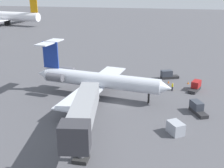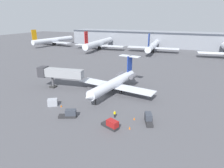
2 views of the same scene
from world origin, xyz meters
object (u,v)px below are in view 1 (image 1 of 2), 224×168
ground_crew_marshaller (172,87)px  traffic_cone_far (169,82)px  traffic_cone_mid (188,83)px  parked_airliner_east_end (7,16)px  jet_bridge (82,116)px  regional_jet (96,79)px  traffic_cone_near (174,124)px  cargo_container_uld (176,128)px  baggage_tug_spare (197,108)px  baggage_tug_lead (196,86)px  baggage_tug_trailing (168,75)px

ground_crew_marshaller → traffic_cone_far: bearing=10.1°
traffic_cone_mid → parked_airliner_east_end: bearing=49.7°
jet_bridge → traffic_cone_far: bearing=-19.6°
regional_jet → traffic_cone_mid: regional_jet is taller
regional_jet → traffic_cone_near: size_ratio=48.40×
cargo_container_uld → baggage_tug_spare: bearing=-24.8°
jet_bridge → baggage_tug_lead: size_ratio=3.55×
ground_crew_marshaller → baggage_tug_spare: 10.36m
jet_bridge → parked_airliner_east_end: (101.83, 71.81, -0.52)m
baggage_tug_lead → traffic_cone_far: 6.26m
regional_jet → traffic_cone_near: bearing=-121.7°
ground_crew_marshaller → traffic_cone_near: (-14.72, -0.34, -0.58)m
cargo_container_uld → ground_crew_marshaller: bearing=1.8°
ground_crew_marshaller → jet_bridge: bearing=155.6°
ground_crew_marshaller → baggage_tug_spare: baggage_tug_spare is taller
baggage_tug_spare → traffic_cone_far: size_ratio=7.66×
baggage_tug_spare → cargo_container_uld: (-7.69, 3.55, 0.04)m
baggage_tug_trailing → parked_airliner_east_end: (70.12, 81.72, 3.61)m
regional_jet → ground_crew_marshaller: 15.41m
baggage_tug_spare → baggage_tug_trailing: bearing=16.7°
baggage_tug_trailing → cargo_container_uld: 24.82m
baggage_tug_lead → baggage_tug_spare: size_ratio=1.00×
ground_crew_marshaller → baggage_tug_spare: (-9.52, -4.10, -0.02)m
traffic_cone_near → baggage_tug_spare: bearing=-35.9°
regional_jet → traffic_cone_far: bearing=-52.4°
jet_bridge → traffic_cone_near: bearing=-50.1°
regional_jet → baggage_tug_lead: (6.95, -18.58, -2.50)m
cargo_container_uld → regional_jet: bearing=52.1°
traffic_cone_near → parked_airliner_east_end: parked_airliner_east_end is taller
jet_bridge → cargo_container_uld: bearing=-58.8°
baggage_tug_lead → baggage_tug_spare: (-10.65, 0.42, 0.00)m
regional_jet → traffic_cone_near: (-8.90, -14.40, -3.06)m
ground_crew_marshaller → cargo_container_uld: size_ratio=0.57×
ground_crew_marshaller → baggage_tug_trailing: baggage_tug_trailing is taller
baggage_tug_trailing → baggage_tug_spare: 17.83m
traffic_cone_far → ground_crew_marshaller: bearing=-169.9°
baggage_tug_trailing → traffic_cone_far: 3.20m
baggage_tug_trailing → baggage_tug_spare: same height
baggage_tug_lead → ground_crew_marshaller: bearing=104.1°
ground_crew_marshaller → baggage_tug_trailing: 7.63m
regional_jet → traffic_cone_far: 17.04m
parked_airliner_east_end → jet_bridge: bearing=-144.8°
traffic_cone_mid → parked_airliner_east_end: parked_airliner_east_end is taller
traffic_cone_near → parked_airliner_east_end: (92.40, 83.08, 4.17)m
baggage_tug_trailing → traffic_cone_near: (-22.28, -1.36, -0.56)m
regional_jet → traffic_cone_mid: size_ratio=48.40×
ground_crew_marshaller → traffic_cone_near: 14.73m
traffic_cone_near → baggage_tug_trailing: bearing=3.5°
regional_jet → traffic_cone_near: regional_jet is taller
baggage_tug_trailing → cargo_container_uld: baggage_tug_trailing is taller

